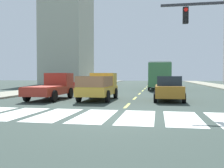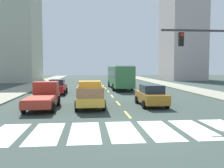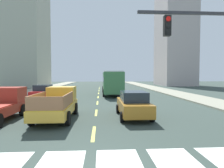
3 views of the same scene
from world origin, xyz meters
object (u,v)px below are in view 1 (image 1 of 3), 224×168
Objects in this scene: pickup_stakebed at (100,87)px; city_bus at (160,74)px; sedan_near_right at (86,84)px; pickup_dark at (53,87)px; sedan_near_left at (169,89)px.

city_bus is at bearing 72.26° from pickup_stakebed.
sedan_near_right is (-3.67, 9.08, -0.08)m from pickup_stakebed.
pickup_stakebed and pickup_dark have the same top height.
pickup_stakebed is 3.55m from pickup_dark.
sedan_near_left is at bearing -90.03° from city_bus.
city_bus reaches higher than pickup_dark.
pickup_dark is 17.32m from city_bus.
pickup_dark is at bearing -90.94° from sedan_near_right.
sedan_near_right and sedan_near_left have the same top height.
city_bus is 2.45× the size of sedan_near_left.
pickup_dark is at bearing -175.86° from pickup_stakebed.
sedan_near_left is (4.95, -0.15, -0.08)m from pickup_stakebed.
sedan_near_right is at bearing 88.55° from pickup_dark.
city_bus is 10.08m from sedan_near_right.
city_bus is at bearing 34.54° from sedan_near_right.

